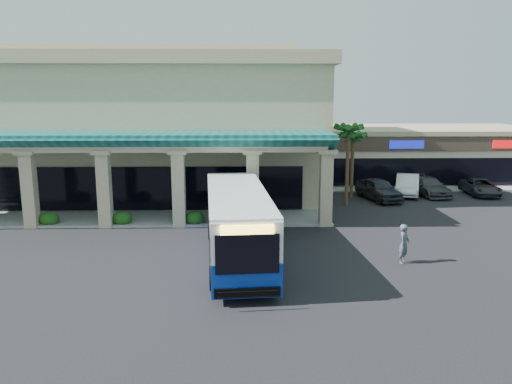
{
  "coord_description": "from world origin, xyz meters",
  "views": [
    {
      "loc": [
        0.98,
        -24.73,
        7.97
      ],
      "look_at": [
        1.7,
        4.92,
        2.2
      ],
      "focal_mm": 35.0,
      "sensor_mm": 36.0,
      "label": 1
    }
  ],
  "objects_px": {
    "transit_bus": "(237,225)",
    "car_silver": "(379,189)",
    "pedestrian": "(404,244)",
    "car_gray": "(480,187)",
    "car_red": "(428,186)",
    "car_white": "(407,185)"
  },
  "relations": [
    {
      "from": "car_silver",
      "to": "car_gray",
      "type": "xyz_separation_m",
      "value": [
        8.79,
        1.79,
        -0.19
      ]
    },
    {
      "from": "car_silver",
      "to": "car_gray",
      "type": "relative_size",
      "value": 1.05
    },
    {
      "from": "car_gray",
      "to": "transit_bus",
      "type": "bearing_deg",
      "value": -137.0
    },
    {
      "from": "transit_bus",
      "to": "car_silver",
      "type": "xyz_separation_m",
      "value": [
        10.75,
        13.86,
        -0.87
      ]
    },
    {
      "from": "car_silver",
      "to": "car_gray",
      "type": "distance_m",
      "value": 8.97
    },
    {
      "from": "transit_bus",
      "to": "car_silver",
      "type": "height_order",
      "value": "transit_bus"
    },
    {
      "from": "car_silver",
      "to": "car_red",
      "type": "relative_size",
      "value": 0.98
    },
    {
      "from": "pedestrian",
      "to": "car_white",
      "type": "distance_m",
      "value": 17.59
    },
    {
      "from": "car_red",
      "to": "car_gray",
      "type": "height_order",
      "value": "car_red"
    },
    {
      "from": "pedestrian",
      "to": "car_red",
      "type": "bearing_deg",
      "value": 14.28
    },
    {
      "from": "transit_bus",
      "to": "car_silver",
      "type": "relative_size",
      "value": 2.47
    },
    {
      "from": "pedestrian",
      "to": "car_silver",
      "type": "height_order",
      "value": "pedestrian"
    },
    {
      "from": "car_white",
      "to": "transit_bus",
      "type": "bearing_deg",
      "value": -112.11
    },
    {
      "from": "car_red",
      "to": "car_silver",
      "type": "bearing_deg",
      "value": -167.18
    },
    {
      "from": "pedestrian",
      "to": "car_white",
      "type": "bearing_deg",
      "value": 19.37
    },
    {
      "from": "pedestrian",
      "to": "car_gray",
      "type": "xyz_separation_m",
      "value": [
        11.52,
        16.54,
        -0.3
      ]
    },
    {
      "from": "pedestrian",
      "to": "car_gray",
      "type": "distance_m",
      "value": 20.16
    },
    {
      "from": "car_silver",
      "to": "car_gray",
      "type": "height_order",
      "value": "car_silver"
    },
    {
      "from": "car_white",
      "to": "car_gray",
      "type": "distance_m",
      "value": 5.93
    },
    {
      "from": "car_red",
      "to": "car_gray",
      "type": "bearing_deg",
      "value": -7.61
    },
    {
      "from": "pedestrian",
      "to": "car_gray",
      "type": "relative_size",
      "value": 0.41
    },
    {
      "from": "pedestrian",
      "to": "car_silver",
      "type": "bearing_deg",
      "value": 27.42
    }
  ]
}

